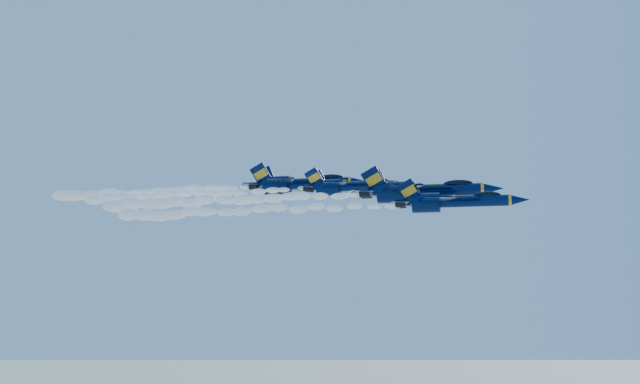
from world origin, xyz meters
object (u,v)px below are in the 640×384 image
(jet_second, at_px, (421,191))
(jet_third, at_px, (350,186))
(jet_fourth, at_px, (300,184))
(jet_lead, at_px, (452,201))

(jet_second, distance_m, jet_third, 15.15)
(jet_second, bearing_deg, jet_fourth, 145.03)
(jet_second, bearing_deg, jet_lead, -56.73)
(jet_second, distance_m, jet_fourth, 25.77)
(jet_third, relative_size, jet_fourth, 0.82)
(jet_third, bearing_deg, jet_fourth, 151.30)
(jet_lead, xyz_separation_m, jet_third, (-15.97, 16.21, 4.48))
(jet_lead, height_order, jet_second, jet_second)
(jet_lead, bearing_deg, jet_fourth, 139.88)
(jet_lead, height_order, jet_third, jet_third)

